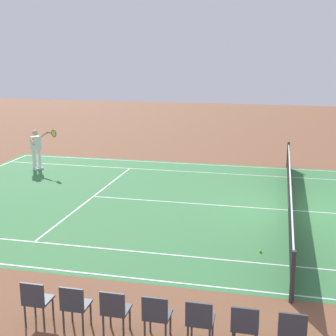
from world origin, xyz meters
TOP-DOWN VIEW (x-y plane):
  - ground_plane at (0.00, 0.00)m, footprint 60.00×60.00m
  - court_slab at (0.00, 0.00)m, footprint 24.20×11.40m
  - court_line_markings at (0.00, 0.00)m, footprint 23.85×11.05m
  - tennis_net at (0.00, 0.00)m, footprint 0.10×11.70m
  - tennis_player_near at (10.04, -3.09)m, footprint 1.19×0.75m
  - tennis_ball at (0.70, 3.47)m, footprint 0.07×0.07m
  - spectator_chair_0 at (0.04, 7.68)m, footprint 0.44×0.44m
  - spectator_chair_1 at (0.77, 7.68)m, footprint 0.44×0.44m
  - spectator_chair_2 at (1.51, 7.68)m, footprint 0.44×0.44m
  - spectator_chair_3 at (2.24, 7.68)m, footprint 0.44×0.44m
  - spectator_chair_4 at (2.97, 7.68)m, footprint 0.44×0.44m
  - spectator_chair_5 at (3.71, 7.68)m, footprint 0.44×0.44m
  - spectator_chair_6 at (4.44, 7.68)m, footprint 0.44×0.44m

SIDE VIEW (x-z plane):
  - ground_plane at x=0.00m, z-range 0.00..0.00m
  - court_slab at x=0.00m, z-range 0.00..0.00m
  - court_line_markings at x=0.00m, z-range 0.00..0.01m
  - tennis_ball at x=0.70m, z-range 0.00..0.07m
  - tennis_net at x=0.00m, z-range -0.05..1.03m
  - spectator_chair_0 at x=0.04m, z-range 0.08..0.96m
  - spectator_chair_1 at x=0.77m, z-range 0.08..0.96m
  - spectator_chair_2 at x=1.51m, z-range 0.08..0.96m
  - spectator_chair_3 at x=2.24m, z-range 0.08..0.96m
  - spectator_chair_4 at x=2.97m, z-range 0.08..0.96m
  - spectator_chair_5 at x=3.71m, z-range 0.08..0.96m
  - spectator_chair_6 at x=4.44m, z-range 0.08..0.96m
  - tennis_player_near at x=10.04m, z-range 0.08..1.78m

